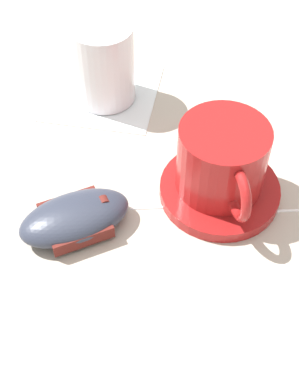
{
  "coord_description": "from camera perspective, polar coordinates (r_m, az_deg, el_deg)",
  "views": [
    {
      "loc": [
        0.43,
        0.11,
        0.44
      ],
      "look_at": [
        0.09,
        0.04,
        0.03
      ],
      "focal_mm": 50.0,
      "sensor_mm": 36.0,
      "label": 1
    }
  ],
  "objects": [
    {
      "name": "drinking_glass",
      "position": [
        0.66,
        -4.91,
        13.52
      ],
      "size": [
        0.07,
        0.07,
        0.1
      ],
      "primitive_type": "cylinder",
      "color": "silver",
      "rests_on": "napkin_under_glass"
    },
    {
      "name": "computer_mouse",
      "position": [
        0.54,
        -7.95,
        -2.72
      ],
      "size": [
        0.11,
        0.13,
        0.03
      ],
      "color": "#2D3342",
      "rests_on": "ground"
    },
    {
      "name": "ground_plane",
      "position": [
        0.62,
        -1.66,
        5.17
      ],
      "size": [
        3.0,
        3.0,
        0.0
      ],
      "primitive_type": "plane",
      "color": "#B2A899"
    },
    {
      "name": "mouse_cable",
      "position": [
        0.57,
        11.28,
        -1.89
      ],
      "size": [
        0.06,
        0.26,
        0.0
      ],
      "color": "white",
      "rests_on": "ground"
    },
    {
      "name": "napkin_under_glass",
      "position": [
        0.69,
        -5.01,
        10.62
      ],
      "size": [
        0.14,
        0.14,
        0.0
      ],
      "primitive_type": "cube",
      "rotation": [
        0.0,
        0.0,
        0.02
      ],
      "color": "white",
      "rests_on": "ground"
    },
    {
      "name": "saucer",
      "position": [
        0.57,
        7.47,
        0.18
      ],
      "size": [
        0.13,
        0.13,
        0.01
      ],
      "primitive_type": "cylinder",
      "color": "maroon",
      "rests_on": "ground"
    },
    {
      "name": "coffee_cup",
      "position": [
        0.54,
        7.8,
        3.42
      ],
      "size": [
        0.12,
        0.09,
        0.07
      ],
      "color": "maroon",
      "rests_on": "saucer"
    }
  ]
}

